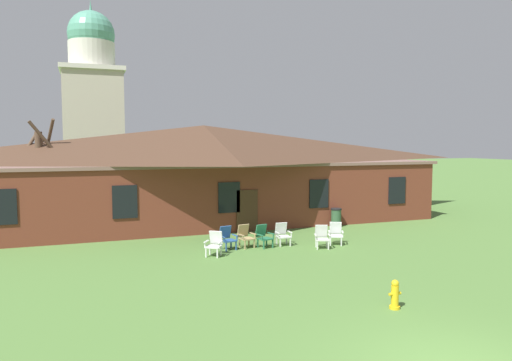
{
  "coord_description": "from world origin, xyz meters",
  "views": [
    {
      "loc": [
        -6.61,
        -6.76,
        4.4
      ],
      "look_at": [
        -0.79,
        8.96,
        3.06
      ],
      "focal_mm": 32.78,
      "sensor_mm": 36.0,
      "label": 1
    }
  ],
  "objects": [
    {
      "name": "brick_building",
      "position": [
        0.0,
        19.91,
        2.77
      ],
      "size": [
        25.52,
        10.4,
        5.43
      ],
      "color": "brown",
      "rests_on": "ground"
    },
    {
      "name": "fire_hydrant",
      "position": [
        1.06,
        3.33,
        0.38
      ],
      "size": [
        0.36,
        0.28,
        0.79
      ],
      "color": "gold",
      "rests_on": "ground"
    },
    {
      "name": "bare_tree_beside_building",
      "position": [
        -8.71,
        19.17,
        2.93
      ],
      "size": [
        1.91,
        1.83,
        5.64
      ],
      "color": "brown",
      "rests_on": "ground"
    },
    {
      "name": "dome_tower",
      "position": [
        -5.7,
        36.05,
        7.41
      ],
      "size": [
        5.18,
        5.18,
        16.46
      ],
      "color": "#BCB29E",
      "rests_on": "ground"
    },
    {
      "name": "lawn_chair_by_porch",
      "position": [
        -1.89,
        10.69,
        0.5
      ],
      "size": [
        0.85,
        0.87,
        0.96
      ],
      "color": "white",
      "rests_on": "ground"
    },
    {
      "name": "lawn_chair_middle",
      "position": [
        0.46,
        11.43,
        0.5
      ],
      "size": [
        0.74,
        0.78,
        0.96
      ],
      "color": "#28704C",
      "rests_on": "ground"
    },
    {
      "name": "lawn_chair_near_door",
      "position": [
        -1.1,
        11.59,
        0.5
      ],
      "size": [
        0.72,
        0.76,
        0.96
      ],
      "color": "#2D5693",
      "rests_on": "ground"
    },
    {
      "name": "lawn_chair_right_end",
      "position": [
        1.38,
        11.54,
        0.5
      ],
      "size": [
        0.66,
        0.69,
        0.96
      ],
      "color": "silver",
      "rests_on": "ground"
    },
    {
      "name": "lawn_chair_under_eave",
      "position": [
        3.62,
        10.87,
        0.5
      ],
      "size": [
        0.82,
        0.85,
        0.96
      ],
      "color": "white",
      "rests_on": "ground"
    },
    {
      "name": "lawn_chair_left_end",
      "position": [
        -0.26,
        11.69,
        0.5
      ],
      "size": [
        0.73,
        0.77,
        0.96
      ],
      "color": "tan",
      "rests_on": "ground"
    },
    {
      "name": "lawn_chair_far_side",
      "position": [
        2.7,
        10.44,
        0.5
      ],
      "size": [
        0.77,
        0.82,
        0.96
      ],
      "color": "silver",
      "rests_on": "ground"
    },
    {
      "name": "trash_bin",
      "position": [
        5.8,
        14.61,
        0.5
      ],
      "size": [
        0.56,
        0.56,
        0.98
      ],
      "color": "#335638",
      "rests_on": "ground"
    }
  ]
}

